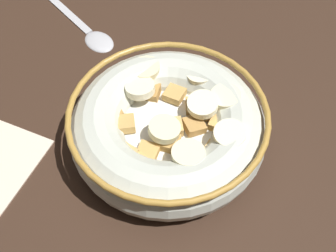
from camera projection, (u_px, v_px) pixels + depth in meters
ground_plane at (168, 148)px, 44.15cm from camera, size 96.97×96.97×2.00cm
cereal_bowl at (169, 126)px, 40.99cm from camera, size 19.50×19.50×5.64cm
spoon at (91, 33)px, 53.14cm from camera, size 10.96×13.00×0.80cm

